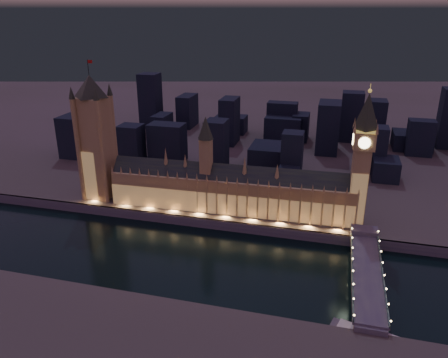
% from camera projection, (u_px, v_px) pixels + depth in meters
% --- Properties ---
extents(ground_plane, '(2000.00, 2000.00, 0.00)m').
position_uv_depth(ground_plane, '(198.00, 255.00, 312.84)').
color(ground_plane, black).
rests_on(ground_plane, ground).
extents(north_bank, '(2000.00, 960.00, 8.00)m').
position_uv_depth(north_bank, '(287.00, 105.00, 779.57)').
color(north_bank, '#3D3B31').
rests_on(north_bank, ground).
extents(embankment_wall, '(2000.00, 2.50, 8.00)m').
position_uv_depth(embankment_wall, '(214.00, 224.00, 348.29)').
color(embankment_wall, '#443F57').
rests_on(embankment_wall, ground).
extents(palace_of_westminster, '(202.00, 25.58, 78.00)m').
position_uv_depth(palace_of_westminster, '(229.00, 190.00, 357.09)').
color(palace_of_westminster, '#9D7B4B').
rests_on(palace_of_westminster, north_bank).
extents(victoria_tower, '(31.68, 31.68, 118.51)m').
position_uv_depth(victoria_tower, '(95.00, 132.00, 370.26)').
color(victoria_tower, '#9D7B4B').
rests_on(victoria_tower, north_bank).
extents(elizabeth_tower, '(18.00, 18.00, 108.36)m').
position_uv_depth(elizabeth_tower, '(363.00, 150.00, 318.05)').
color(elizabeth_tower, '#9D7B4B').
rests_on(elizabeth_tower, north_bank).
extents(westminster_bridge, '(19.22, 113.00, 15.90)m').
position_uv_depth(westminster_bridge, '(366.00, 273.00, 280.35)').
color(westminster_bridge, '#443F57').
rests_on(westminster_bridge, ground).
extents(river_boat, '(49.22, 24.55, 4.50)m').
position_uv_depth(river_boat, '(375.00, 337.00, 232.18)').
color(river_boat, '#443F57').
rests_on(river_boat, ground).
extents(city_backdrop, '(485.96, 215.63, 74.19)m').
position_uv_depth(city_backdrop, '(290.00, 130.00, 513.58)').
color(city_backdrop, black).
rests_on(city_backdrop, north_bank).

